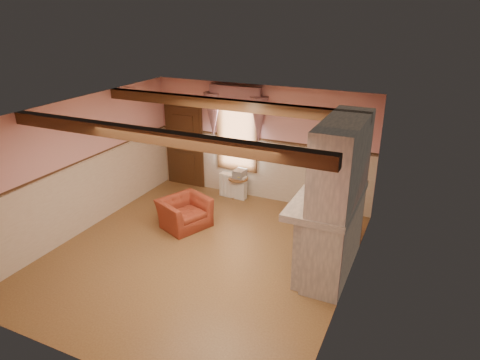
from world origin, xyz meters
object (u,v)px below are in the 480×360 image
at_px(bowl, 331,189).
at_px(mantel_clock, 337,177).
at_px(side_table, 238,188).
at_px(radiator, 233,186).
at_px(oil_lamp, 337,176).
at_px(armchair, 184,213).

height_order(bowl, mantel_clock, mantel_clock).
distance_m(side_table, bowl, 3.49).
distance_m(radiator, oil_lamp, 3.43).
distance_m(radiator, bowl, 3.59).
distance_m(bowl, mantel_clock, 0.47).
height_order(armchair, radiator, armchair).
relative_size(bowl, oil_lamp, 1.21).
relative_size(armchair, radiator, 1.41).
height_order(bowl, oil_lamp, oil_lamp).
bearing_deg(oil_lamp, side_table, 151.30).
bearing_deg(radiator, oil_lamp, -24.03).
bearing_deg(radiator, mantel_clock, -23.20).
bearing_deg(oil_lamp, mantel_clock, 90.00).
bearing_deg(side_table, mantel_clock, -27.84).
xyz_separation_m(side_table, oil_lamp, (2.69, -1.47, 1.29)).
bearing_deg(bowl, radiator, 146.36).
relative_size(armchair, side_table, 1.79).
height_order(side_table, oil_lamp, oil_lamp).
bearing_deg(armchair, side_table, 9.49).
distance_m(armchair, mantel_clock, 3.37).
height_order(side_table, bowl, bowl).
distance_m(armchair, radiator, 1.84).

